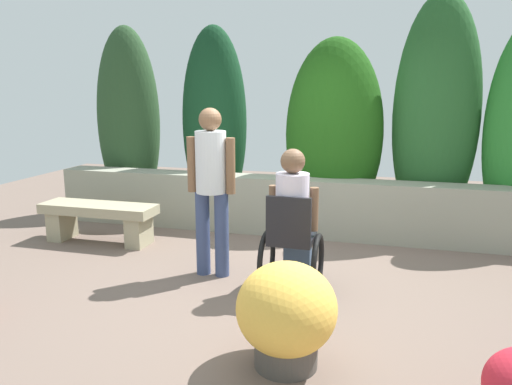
% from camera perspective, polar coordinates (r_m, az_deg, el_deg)
% --- Properties ---
extents(ground_plane, '(12.56, 12.56, 0.00)m').
position_cam_1_polar(ground_plane, '(4.89, 1.55, -10.25)').
color(ground_plane, '#6F5C51').
extents(stone_retaining_wall, '(6.68, 0.39, 0.73)m').
position_cam_1_polar(stone_retaining_wall, '(6.32, 5.16, -1.64)').
color(stone_retaining_wall, gray).
rests_on(stone_retaining_wall, ground).
extents(hedge_backdrop, '(6.37, 0.93, 3.01)m').
position_cam_1_polar(hedge_backdrop, '(6.68, 7.93, 7.69)').
color(hedge_backdrop, '#284726').
rests_on(hedge_backdrop, ground).
extents(stone_bench, '(1.43, 0.42, 0.48)m').
position_cam_1_polar(stone_bench, '(6.29, -17.74, -2.70)').
color(stone_bench, tan).
rests_on(stone_bench, ground).
extents(person_in_wheelchair, '(0.53, 0.66, 1.33)m').
position_cam_1_polar(person_in_wheelchair, '(4.53, 4.31, -3.75)').
color(person_in_wheelchair, black).
rests_on(person_in_wheelchair, ground).
extents(person_standing_companion, '(0.49, 0.30, 1.67)m').
position_cam_1_polar(person_standing_companion, '(4.81, -5.21, 1.31)').
color(person_standing_companion, '#3A4973').
rests_on(person_standing_companion, ground).
extents(flower_pot_red_accent, '(0.68, 0.68, 0.73)m').
position_cam_1_polar(flower_pot_red_accent, '(3.38, 3.55, -13.99)').
color(flower_pot_red_accent, '#4B4640').
rests_on(flower_pot_red_accent, ground).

